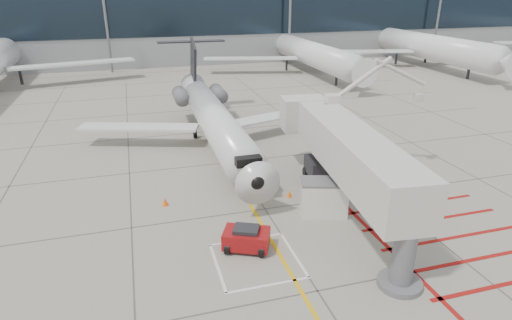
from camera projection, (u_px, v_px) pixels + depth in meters
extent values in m
plane|color=gray|center=(287.00, 244.00, 22.91)|extent=(260.00, 260.00, 0.00)
cone|color=#FD550D|center=(165.00, 202.00, 26.82)|extent=(0.38, 0.38, 0.53)
cone|color=orange|center=(289.00, 194.00, 27.92)|extent=(0.33, 0.33, 0.46)
cube|color=gray|center=(215.00, 17.00, 85.08)|extent=(180.00, 28.00, 14.00)
cube|color=black|center=(230.00, 17.00, 72.22)|extent=(180.00, 0.10, 6.00)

